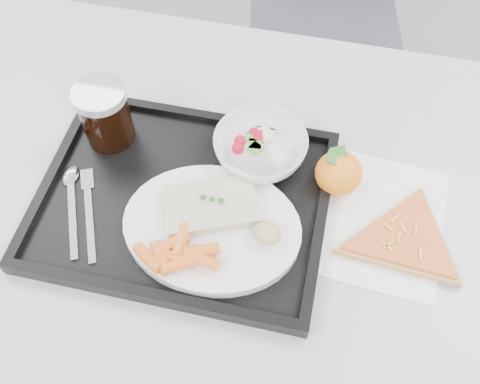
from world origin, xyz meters
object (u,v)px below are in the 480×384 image
at_px(tray, 184,200).
at_px(salad_bowl, 260,148).
at_px(tangerine, 339,173).
at_px(pizza_slice, 405,240).
at_px(table, 237,216).
at_px(cola_glass, 105,114).
at_px(dinner_plate, 212,227).

relative_size(tray, salad_bowl, 2.96).
relative_size(tangerine, pizza_slice, 0.26).
xyz_separation_m(table, pizza_slice, (0.27, -0.03, 0.08)).
distance_m(tray, pizza_slice, 0.35).
height_order(table, salad_bowl, salad_bowl).
relative_size(tray, cola_glass, 4.17).
bearing_deg(cola_glass, pizza_slice, -10.46).
distance_m(tray, salad_bowl, 0.15).
distance_m(table, pizza_slice, 0.28).
bearing_deg(pizza_slice, table, 173.57).
distance_m(table, tangerine, 0.19).
bearing_deg(tray, dinner_plate, -37.80).
bearing_deg(dinner_plate, table, 75.65).
distance_m(table, dinner_plate, 0.12).
relative_size(table, tangerine, 15.78).
bearing_deg(tangerine, tray, -159.59).
height_order(salad_bowl, tangerine, tangerine).
height_order(table, tray, tray).
relative_size(table, dinner_plate, 4.44).
height_order(table, dinner_plate, dinner_plate).
bearing_deg(table, tray, -157.18).
relative_size(dinner_plate, salad_bowl, 1.78).
distance_m(table, salad_bowl, 0.13).
bearing_deg(cola_glass, salad_bowl, 2.60).
xyz_separation_m(dinner_plate, cola_glass, (-0.21, 0.14, 0.05)).
distance_m(tray, tangerine, 0.25).
xyz_separation_m(dinner_plate, pizza_slice, (0.29, 0.05, -0.01)).
relative_size(table, cola_glass, 11.11).
height_order(cola_glass, pizza_slice, cola_glass).
bearing_deg(pizza_slice, dinner_plate, -170.36).
relative_size(table, tray, 2.67).
relative_size(salad_bowl, tangerine, 2.00).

